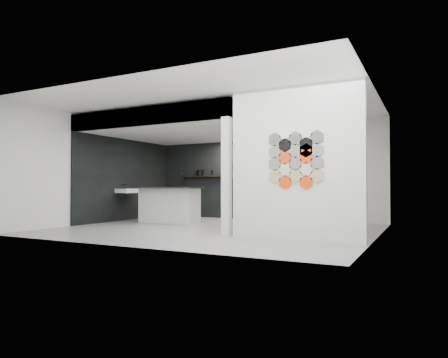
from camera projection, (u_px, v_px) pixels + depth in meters
floor at (214, 229)px, 9.11m from camera, size 7.00×6.00×0.01m
partition_panel at (296, 163)px, 7.24m from camera, size 2.45×0.15×2.80m
bay_clad_back at (223, 180)px, 12.37m from camera, size 4.40×0.04×2.35m
bay_clad_left at (126, 180)px, 11.61m from camera, size 0.04×4.00×2.35m
bulkhead at (189, 128)px, 10.64m from camera, size 4.40×4.00×0.40m
corner_column at (226, 176)px, 7.87m from camera, size 0.16×0.16×2.35m
fascia_beam at (144, 116)px, 8.94m from camera, size 4.40×0.16×0.40m
wall_basin at (127, 191)px, 11.32m from camera, size 0.40×0.60×0.12m
display_shelf at (224, 176)px, 12.24m from camera, size 3.00×0.15×0.04m
kitchen_island at (169, 204)px, 10.73m from camera, size 1.85×0.88×1.47m
stockpot at (200, 173)px, 12.63m from camera, size 0.24×0.24×0.17m
kettle at (263, 172)px, 11.66m from camera, size 0.20×0.20×0.17m
glass_bowl at (266, 173)px, 11.62m from camera, size 0.17×0.17×0.10m
glass_vase at (266, 172)px, 11.62m from camera, size 0.14×0.14×0.15m
bottle_dark at (212, 173)px, 12.44m from camera, size 0.06×0.06×0.16m
utensil_cup at (200, 174)px, 12.63m from camera, size 0.11×0.11×0.10m
hex_tile_cluster at (296, 157)px, 7.15m from camera, size 1.04×0.02×1.16m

